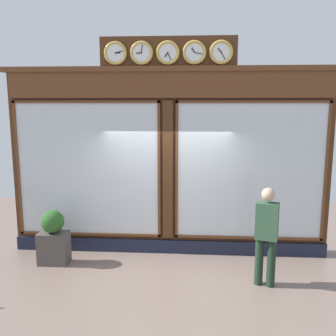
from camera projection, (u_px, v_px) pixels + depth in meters
name	position (u px, v px, depth m)	size (l,w,h in m)	color
ground_plane	(154.00, 336.00, 4.95)	(14.00, 14.00, 0.00)	#7A665B
shop_facade	(168.00, 161.00, 7.50)	(6.47, 0.42, 4.28)	#4C2B16
pedestrian	(266.00, 233.00, 6.17)	(0.41, 0.32, 1.69)	#1C2F21
planter_box	(54.00, 248.00, 7.14)	(0.56, 0.36, 0.62)	#4C4742
planter_shrub	(52.00, 222.00, 7.05)	(0.43, 0.43, 0.43)	#285623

